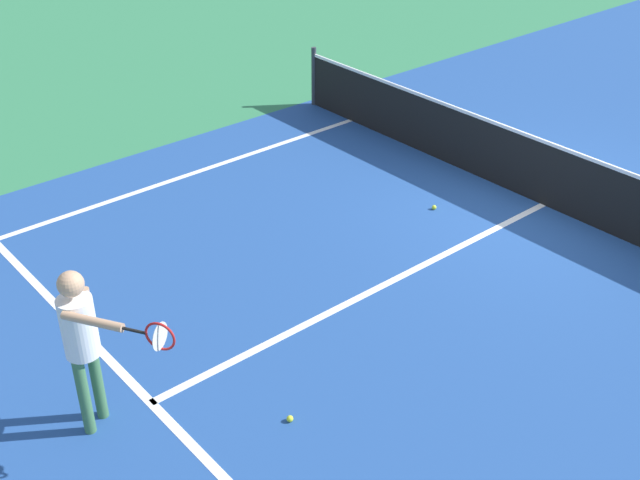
% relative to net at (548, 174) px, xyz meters
% --- Properties ---
extents(ground_plane, '(60.00, 60.00, 0.00)m').
position_rel_net_xyz_m(ground_plane, '(0.00, 0.00, -0.49)').
color(ground_plane, '#337F51').
extents(court_surface_inbounds, '(10.62, 24.40, 0.00)m').
position_rel_net_xyz_m(court_surface_inbounds, '(0.00, 0.00, -0.49)').
color(court_surface_inbounds, '#234C93').
rests_on(court_surface_inbounds, ground_plane).
extents(line_sideline_left, '(0.10, 11.89, 0.01)m').
position_rel_net_xyz_m(line_sideline_left, '(-4.11, -5.95, -0.49)').
color(line_sideline_left, white).
rests_on(line_sideline_left, ground_plane).
extents(line_service_near, '(8.22, 0.10, 0.01)m').
position_rel_net_xyz_m(line_service_near, '(0.00, -6.40, -0.49)').
color(line_service_near, white).
rests_on(line_service_near, ground_plane).
extents(line_center_service, '(0.10, 6.40, 0.01)m').
position_rel_net_xyz_m(line_center_service, '(0.00, -3.20, -0.49)').
color(line_center_service, white).
rests_on(line_center_service, ground_plane).
extents(net, '(10.35, 0.09, 1.07)m').
position_rel_net_xyz_m(net, '(0.00, 0.00, 0.00)').
color(net, '#33383D').
rests_on(net, ground_plane).
extents(player_near, '(1.17, 0.62, 1.73)m').
position_rel_net_xyz_m(player_near, '(-0.06, -6.93, 0.59)').
color(player_near, '#3F7247').
rests_on(player_near, ground_plane).
extents(tennis_ball_mid_court, '(0.07, 0.07, 0.07)m').
position_rel_net_xyz_m(tennis_ball_mid_court, '(1.09, -5.51, -0.46)').
color(tennis_ball_mid_court, '#CCE033').
rests_on(tennis_ball_mid_court, ground_plane).
extents(tennis_ball_near_net, '(0.07, 0.07, 0.07)m').
position_rel_net_xyz_m(tennis_ball_near_net, '(-0.92, -1.30, -0.46)').
color(tennis_ball_near_net, '#CCE033').
rests_on(tennis_ball_near_net, ground_plane).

